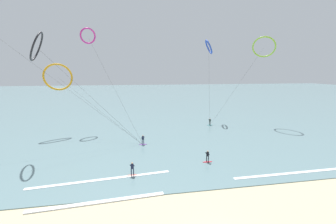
{
  "coord_description": "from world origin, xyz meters",
  "views": [
    {
      "loc": [
        -6.08,
        -12.1,
        12.46
      ],
      "look_at": [
        0.0,
        23.06,
        5.91
      ],
      "focal_mm": 23.11,
      "sensor_mm": 36.0,
      "label": 1
    }
  ],
  "objects": [
    {
      "name": "surfer_violet",
      "position": [
        -4.23,
        24.16,
        0.82
      ],
      "size": [
        1.4,
        0.68,
        1.7
      ],
      "rotation": [
        0.0,
        0.0,
        0.44
      ],
      "color": "purple",
      "rests_on": "ground"
    },
    {
      "name": "kite_magenta",
      "position": [
        -14.98,
        39.98,
        20.37
      ],
      "size": [
        12.5,
        17.03,
        22.16
      ],
      "rotation": [
        0.0,
        0.0,
        3.63
      ],
      "color": "#CC288E",
      "rests_on": "ground"
    },
    {
      "name": "surfer_teal",
      "position": [
        12.25,
        35.5,
        0.82
      ],
      "size": [
        1.4,
        0.69,
        1.7
      ],
      "rotation": [
        0.0,
        0.0,
        5.14
      ],
      "color": "teal",
      "rests_on": "ground"
    },
    {
      "name": "wave_crest_far",
      "position": [
        -9.68,
        12.32,
        0.06
      ],
      "size": [
        16.14,
        2.09,
        0.12
      ],
      "primitive_type": "cube",
      "rotation": [
        0.0,
        0.0,
        0.1
      ],
      "color": "white",
      "rests_on": "ground"
    },
    {
      "name": "sea_water",
      "position": [
        0.0,
        108.06,
        0.04
      ],
      "size": [
        400.0,
        200.0,
        0.08
      ],
      "primitive_type": "cube",
      "color": "slate",
      "rests_on": "ground"
    },
    {
      "name": "kite_charcoal",
      "position": [
        -19.84,
        24.59,
        16.29
      ],
      "size": [
        17.09,
        5.02,
        18.54
      ],
      "rotation": [
        0.0,
        0.0,
        4.9
      ],
      "color": "black",
      "rests_on": "ground"
    },
    {
      "name": "kite_cobalt",
      "position": [
        14.31,
        43.52,
        18.98
      ],
      "size": [
        3.46,
        10.2,
        20.89
      ],
      "rotation": [
        0.0,
        0.0,
        1.37
      ],
      "color": "#2647B7",
      "rests_on": "ground"
    },
    {
      "name": "kite_lime",
      "position": [
        25.67,
        36.78,
        18.43
      ],
      "size": [
        16.45,
        5.6,
        20.82
      ],
      "rotation": [
        0.0,
        0.0,
        2.49
      ],
      "color": "#8CC62D",
      "rests_on": "ground"
    },
    {
      "name": "wave_crest_mid",
      "position": [
        13.17,
        9.98,
        0.06
      ],
      "size": [
        15.1,
        0.7,
        0.12
      ],
      "primitive_type": "cube",
      "rotation": [
        0.0,
        0.0,
        0.01
      ],
      "color": "white",
      "rests_on": "ground"
    },
    {
      "name": "wave_crest_near",
      "position": [
        -9.47,
        7.79,
        0.06
      ],
      "size": [
        12.89,
        1.45,
        0.12
      ],
      "primitive_type": "cube",
      "rotation": [
        0.0,
        0.0,
        0.07
      ],
      "color": "white",
      "rests_on": "ground"
    },
    {
      "name": "surfer_crimson",
      "position": [
        4.23,
        15.08,
        0.82
      ],
      "size": [
        1.4,
        0.73,
        1.7
      ],
      "rotation": [
        0.0,
        0.0,
        5.45
      ],
      "color": "red",
      "rests_on": "ground"
    },
    {
      "name": "surfer_coral",
      "position": [
        -6.17,
        12.84,
        0.82
      ],
      "size": [
        1.4,
        0.64,
        1.7
      ],
      "rotation": [
        0.0,
        0.0,
        6.0
      ],
      "color": "#EA7260",
      "rests_on": "ground"
    },
    {
      "name": "kite_amber",
      "position": [
        -20.4,
        35.11,
        11.58
      ],
      "size": [
        19.04,
        12.9,
        14.34
      ],
      "rotation": [
        0.0,
        0.0,
        0.44
      ],
      "color": "orange",
      "rests_on": "ground"
    }
  ]
}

